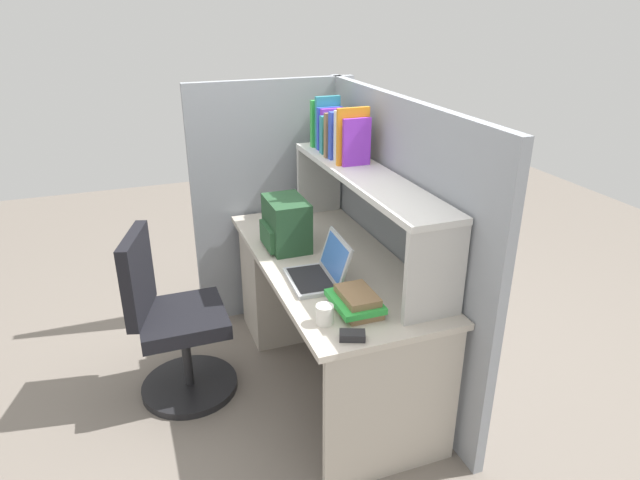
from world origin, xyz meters
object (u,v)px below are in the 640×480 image
object	(u,v)px
office_chair	(173,328)
paper_cup	(325,314)
laptop	(321,272)
computer_mouse	(352,336)
backpack	(285,224)

from	to	relation	value
office_chair	paper_cup	bearing A→B (deg)	-124.48
paper_cup	office_chair	size ratio (longest dim) A/B	0.09
laptop	paper_cup	xyz separation A→B (m)	(0.36, -0.12, -0.01)
paper_cup	office_chair	xyz separation A→B (m)	(-0.73, -0.58, -0.38)
laptop	office_chair	bearing A→B (deg)	-117.85
laptop	paper_cup	size ratio (longest dim) A/B	3.87
computer_mouse	paper_cup	world-z (taller)	paper_cup
backpack	paper_cup	world-z (taller)	backpack
laptop	paper_cup	world-z (taller)	laptop
computer_mouse	backpack	bearing A→B (deg)	-158.68
laptop	backpack	bearing A→B (deg)	-175.02
computer_mouse	office_chair	bearing A→B (deg)	-121.77
backpack	paper_cup	xyz separation A→B (m)	(0.81, -0.08, -0.09)
backpack	office_chair	size ratio (longest dim) A/B	0.32
office_chair	laptop	bearing A→B (deg)	-100.68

